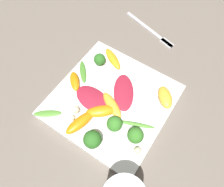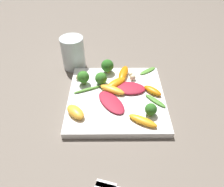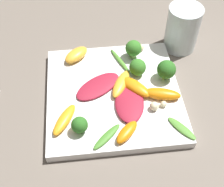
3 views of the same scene
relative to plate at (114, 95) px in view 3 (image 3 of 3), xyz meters
name	(u,v)px [view 3 (image 3 of 3)]	position (x,y,z in m)	size (l,w,h in m)	color
ground_plane	(114,97)	(0.00, 0.00, -0.01)	(2.40, 2.40, 0.00)	#6B6056
plate	(114,95)	(0.00, 0.00, 0.00)	(0.28, 0.28, 0.02)	white
drinking_glass	(182,28)	(0.18, 0.15, 0.05)	(0.08, 0.08, 0.11)	silver
radicchio_leaf_0	(98,86)	(-0.03, 0.02, 0.01)	(0.12, 0.10, 0.01)	maroon
radicchio_leaf_1	(129,103)	(0.03, -0.04, 0.02)	(0.07, 0.11, 0.01)	maroon
orange_segment_0	(121,84)	(0.02, 0.01, 0.02)	(0.06, 0.08, 0.02)	#FCAD33
orange_segment_1	(127,132)	(0.01, -0.11, 0.02)	(0.06, 0.06, 0.02)	orange
orange_segment_2	(64,120)	(-0.10, -0.07, 0.02)	(0.06, 0.08, 0.02)	orange
orange_segment_3	(135,88)	(0.05, 0.00, 0.02)	(0.07, 0.08, 0.02)	orange
orange_segment_4	(162,94)	(0.10, -0.02, 0.02)	(0.08, 0.05, 0.02)	orange
orange_segment_5	(76,55)	(-0.07, 0.11, 0.02)	(0.07, 0.07, 0.02)	#FCAD33
broccoli_floret_0	(138,67)	(0.06, 0.05, 0.03)	(0.04, 0.04, 0.04)	#7A9E51
broccoli_floret_1	(80,125)	(-0.07, -0.09, 0.03)	(0.03, 0.03, 0.04)	#7A9E51
broccoli_floret_2	(133,49)	(0.06, 0.10, 0.04)	(0.04, 0.04, 0.04)	#7A9E51
broccoli_floret_3	(166,70)	(0.12, 0.03, 0.04)	(0.04, 0.04, 0.05)	#84AD5B
arugula_sprig_0	(120,61)	(0.02, 0.09, 0.01)	(0.04, 0.08, 0.01)	#518E33
arugula_sprig_1	(182,128)	(0.12, -0.11, 0.01)	(0.05, 0.06, 0.01)	#518E33
arugula_sprig_2	(107,137)	(-0.03, -0.11, 0.01)	(0.06, 0.06, 0.01)	#47842D
macadamia_nut_0	(71,113)	(-0.09, -0.05, 0.02)	(0.01, 0.01, 0.01)	beige
macadamia_nut_1	(154,106)	(0.08, -0.05, 0.02)	(0.02, 0.02, 0.02)	beige
macadamia_nut_2	(141,48)	(0.08, 0.12, 0.02)	(0.02, 0.02, 0.02)	beige
macadamia_nut_3	(164,104)	(0.10, -0.05, 0.02)	(0.01, 0.01, 0.01)	beige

